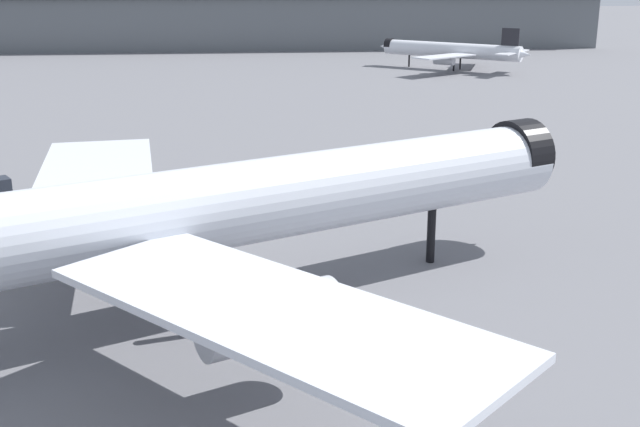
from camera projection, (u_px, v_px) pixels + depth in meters
name	position (u px, v px, depth m)	size (l,w,h in m)	color
ground	(255.00, 313.00, 58.35)	(900.00, 900.00, 0.00)	slate
airliner_near_gate	(217.00, 209.00, 56.68)	(64.12, 57.45, 17.62)	silver
airliner_far_taxiway	(452.00, 51.00, 195.26)	(33.56, 31.44, 10.64)	silver
terminal_building	(177.00, 21.00, 244.34)	(257.24, 37.41, 32.47)	slate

